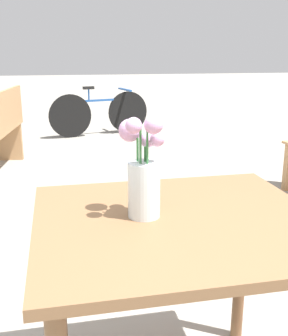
% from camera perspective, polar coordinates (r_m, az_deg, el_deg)
% --- Properties ---
extents(table_front, '(0.91, 0.82, 0.74)m').
position_cam_1_polar(table_front, '(1.36, 4.69, -10.95)').
color(table_front, brown).
rests_on(table_front, ground_plane).
extents(flower_vase, '(0.13, 0.14, 0.32)m').
position_cam_1_polar(flower_vase, '(1.28, -0.12, -1.37)').
color(flower_vase, silver).
rests_on(flower_vase, table_front).
extents(bicycle, '(1.48, 0.54, 0.72)m').
position_cam_1_polar(bicycle, '(6.31, -5.96, 7.44)').
color(bicycle, black).
rests_on(bicycle, ground_plane).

